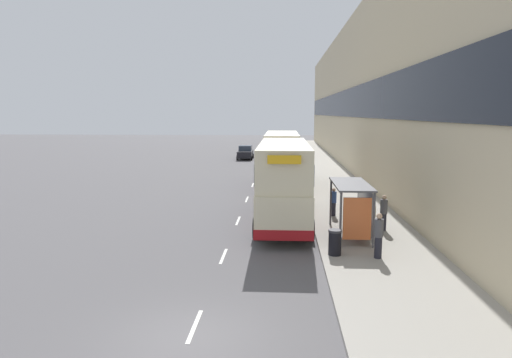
{
  "coord_description": "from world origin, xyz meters",
  "views": [
    {
      "loc": [
        2.38,
        -11.12,
        5.86
      ],
      "look_at": [
        0.66,
        18.83,
        1.5
      ],
      "focal_mm": 32.0,
      "sensor_mm": 36.0,
      "label": 1
    }
  ],
  "objects_px": {
    "pedestrian_4": "(372,219)",
    "litter_bin": "(335,242)",
    "pedestrian_3": "(379,235)",
    "bus_shelter": "(356,200)",
    "double_decker_bus_near": "(284,181)",
    "pedestrian_at_shelter": "(384,212)",
    "double_decker_bus_ahead": "(282,159)",
    "pedestrian_1": "(365,215)",
    "car_0": "(245,152)",
    "pedestrian_2": "(334,202)"
  },
  "relations": [
    {
      "from": "litter_bin",
      "to": "pedestrian_at_shelter",
      "type": "bearing_deg",
      "value": 55.35
    },
    {
      "from": "double_decker_bus_ahead",
      "to": "double_decker_bus_near",
      "type": "bearing_deg",
      "value": -89.44
    },
    {
      "from": "pedestrian_2",
      "to": "pedestrian_at_shelter",
      "type": "bearing_deg",
      "value": -56.04
    },
    {
      "from": "pedestrian_4",
      "to": "litter_bin",
      "type": "distance_m",
      "value": 3.45
    },
    {
      "from": "pedestrian_at_shelter",
      "to": "litter_bin",
      "type": "height_order",
      "value": "pedestrian_at_shelter"
    },
    {
      "from": "pedestrian_3",
      "to": "litter_bin",
      "type": "relative_size",
      "value": 1.74
    },
    {
      "from": "pedestrian_2",
      "to": "pedestrian_4",
      "type": "distance_m",
      "value": 4.57
    },
    {
      "from": "litter_bin",
      "to": "car_0",
      "type": "bearing_deg",
      "value": 99.77
    },
    {
      "from": "pedestrian_3",
      "to": "litter_bin",
      "type": "height_order",
      "value": "pedestrian_3"
    },
    {
      "from": "bus_shelter",
      "to": "car_0",
      "type": "bearing_deg",
      "value": 102.29
    },
    {
      "from": "pedestrian_at_shelter",
      "to": "pedestrian_3",
      "type": "relative_size",
      "value": 0.97
    },
    {
      "from": "double_decker_bus_near",
      "to": "double_decker_bus_ahead",
      "type": "xyz_separation_m",
      "value": [
        -0.12,
        11.94,
        -0.0
      ]
    },
    {
      "from": "pedestrian_at_shelter",
      "to": "pedestrian_2",
      "type": "height_order",
      "value": "pedestrian_at_shelter"
    },
    {
      "from": "car_0",
      "to": "pedestrian_3",
      "type": "height_order",
      "value": "pedestrian_3"
    },
    {
      "from": "double_decker_bus_ahead",
      "to": "pedestrian_3",
      "type": "relative_size",
      "value": 5.59
    },
    {
      "from": "double_decker_bus_ahead",
      "to": "pedestrian_4",
      "type": "xyz_separation_m",
      "value": [
        4.19,
        -15.06,
        -1.28
      ]
    },
    {
      "from": "double_decker_bus_ahead",
      "to": "pedestrian_3",
      "type": "height_order",
      "value": "double_decker_bus_ahead"
    },
    {
      "from": "double_decker_bus_near",
      "to": "bus_shelter",
      "type": "bearing_deg",
      "value": -43.81
    },
    {
      "from": "double_decker_bus_near",
      "to": "pedestrian_4",
      "type": "relative_size",
      "value": 6.21
    },
    {
      "from": "pedestrian_at_shelter",
      "to": "pedestrian_1",
      "type": "distance_m",
      "value": 1.1
    },
    {
      "from": "double_decker_bus_near",
      "to": "litter_bin",
      "type": "xyz_separation_m",
      "value": [
        2.08,
        -5.91,
        -1.61
      ]
    },
    {
      "from": "double_decker_bus_near",
      "to": "car_0",
      "type": "height_order",
      "value": "double_decker_bus_near"
    },
    {
      "from": "double_decker_bus_ahead",
      "to": "pedestrian_1",
      "type": "distance_m",
      "value": 14.84
    },
    {
      "from": "double_decker_bus_ahead",
      "to": "pedestrian_3",
      "type": "distance_m",
      "value": 18.61
    },
    {
      "from": "pedestrian_at_shelter",
      "to": "pedestrian_1",
      "type": "height_order",
      "value": "pedestrian_at_shelter"
    },
    {
      "from": "double_decker_bus_near",
      "to": "double_decker_bus_ahead",
      "type": "distance_m",
      "value": 11.94
    },
    {
      "from": "bus_shelter",
      "to": "pedestrian_1",
      "type": "relative_size",
      "value": 2.55
    },
    {
      "from": "double_decker_bus_near",
      "to": "pedestrian_1",
      "type": "bearing_deg",
      "value": -30.32
    },
    {
      "from": "bus_shelter",
      "to": "double_decker_bus_near",
      "type": "xyz_separation_m",
      "value": [
        -3.3,
        3.16,
        0.41
      ]
    },
    {
      "from": "car_0",
      "to": "pedestrian_3",
      "type": "bearing_deg",
      "value": 101.99
    },
    {
      "from": "double_decker_bus_ahead",
      "to": "pedestrian_2",
      "type": "height_order",
      "value": "double_decker_bus_ahead"
    },
    {
      "from": "double_decker_bus_near",
      "to": "pedestrian_at_shelter",
      "type": "bearing_deg",
      "value": -20.48
    },
    {
      "from": "pedestrian_2",
      "to": "pedestrian_4",
      "type": "xyz_separation_m",
      "value": [
        1.27,
        -4.4,
        0.06
      ]
    },
    {
      "from": "pedestrian_1",
      "to": "pedestrian_4",
      "type": "height_order",
      "value": "pedestrian_4"
    },
    {
      "from": "pedestrian_at_shelter",
      "to": "double_decker_bus_ahead",
      "type": "bearing_deg",
      "value": 110.01
    },
    {
      "from": "car_0",
      "to": "pedestrian_4",
      "type": "relative_size",
      "value": 2.54
    },
    {
      "from": "bus_shelter",
      "to": "pedestrian_2",
      "type": "xyz_separation_m",
      "value": [
        -0.49,
        4.44,
        -0.93
      ]
    },
    {
      "from": "car_0",
      "to": "pedestrian_4",
      "type": "distance_m",
      "value": 38.09
    },
    {
      "from": "pedestrian_3",
      "to": "bus_shelter",
      "type": "bearing_deg",
      "value": 98.32
    },
    {
      "from": "double_decker_bus_ahead",
      "to": "pedestrian_1",
      "type": "height_order",
      "value": "double_decker_bus_ahead"
    },
    {
      "from": "pedestrian_3",
      "to": "pedestrian_4",
      "type": "bearing_deg",
      "value": 83.91
    },
    {
      "from": "pedestrian_3",
      "to": "pedestrian_4",
      "type": "distance_m",
      "value": 3.12
    },
    {
      "from": "pedestrian_3",
      "to": "pedestrian_4",
      "type": "relative_size",
      "value": 1.08
    },
    {
      "from": "pedestrian_1",
      "to": "litter_bin",
      "type": "height_order",
      "value": "pedestrian_1"
    },
    {
      "from": "double_decker_bus_ahead",
      "to": "pedestrian_at_shelter",
      "type": "xyz_separation_m",
      "value": [
        5.01,
        -13.77,
        -1.24
      ]
    },
    {
      "from": "pedestrian_4",
      "to": "litter_bin",
      "type": "height_order",
      "value": "pedestrian_4"
    },
    {
      "from": "pedestrian_4",
      "to": "car_0",
      "type": "bearing_deg",
      "value": 103.45
    },
    {
      "from": "bus_shelter",
      "to": "pedestrian_3",
      "type": "distance_m",
      "value": 3.2
    },
    {
      "from": "pedestrian_4",
      "to": "litter_bin",
      "type": "bearing_deg",
      "value": -125.65
    },
    {
      "from": "pedestrian_2",
      "to": "litter_bin",
      "type": "xyz_separation_m",
      "value": [
        -0.73,
        -7.18,
        -0.28
      ]
    }
  ]
}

